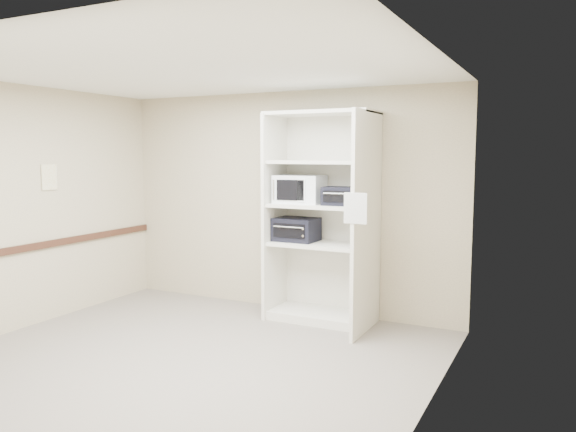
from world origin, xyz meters
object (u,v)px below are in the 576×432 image
at_px(shelving_unit, 325,225).
at_px(toaster_oven_lower, 296,229).
at_px(toaster_oven_upper, 340,196).
at_px(microwave, 300,189).

bearing_deg(shelving_unit, toaster_oven_lower, -179.78).
height_order(toaster_oven_upper, toaster_oven_lower, toaster_oven_upper).
height_order(shelving_unit, toaster_oven_lower, shelving_unit).
relative_size(shelving_unit, toaster_oven_lower, 4.93).
distance_m(shelving_unit, toaster_oven_upper, 0.40).
height_order(microwave, toaster_oven_lower, microwave).
height_order(shelving_unit, toaster_oven_upper, shelving_unit).
relative_size(microwave, toaster_oven_upper, 1.51).
relative_size(shelving_unit, microwave, 4.47).
bearing_deg(toaster_oven_lower, toaster_oven_upper, -4.23).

